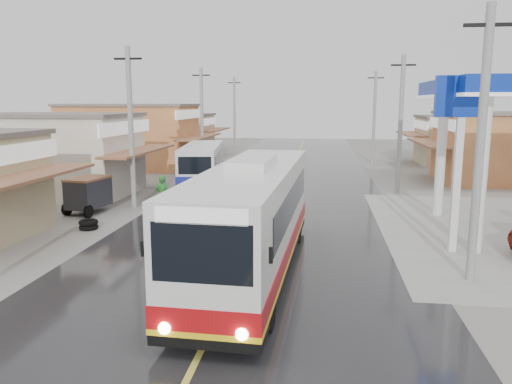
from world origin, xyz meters
The scene contains 11 objects.
ground centered at (0.00, 0.00, 0.00)m, with size 120.00×120.00×0.00m, color slate.
road centered at (0.00, 15.00, 0.01)m, with size 12.00×90.00×0.02m, color black.
centre_line centered at (0.00, 15.00, 0.02)m, with size 0.15×90.00×0.01m, color #D8CC4C.
shopfronts_left centered at (-13.00, 18.00, 0.00)m, with size 11.00×44.00×5.20m, color tan, non-canonical shape.
utility_poles_left centered at (-7.00, 16.00, 0.00)m, with size 1.60×50.00×8.00m, color gray, non-canonical shape.
utility_poles_right centered at (7.00, 15.00, 0.00)m, with size 1.60×36.00×8.00m, color gray, non-canonical shape.
coach_bus centered at (0.41, -0.05, 1.75)m, with size 3.04×11.67×3.62m.
second_bus centered at (-4.95, 15.41, 1.44)m, with size 3.23×8.25×2.66m.
cyclist centered at (-4.34, 5.75, 0.72)m, with size 0.72×2.04×2.20m.
tricycle_near centered at (-8.67, 7.36, 1.00)m, with size 1.83×2.49×1.75m.
tyre_stack centered at (-7.23, 4.35, 0.21)m, with size 0.81×0.81×0.41m.
Camera 1 is at (2.47, -15.05, 5.28)m, focal length 35.00 mm.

